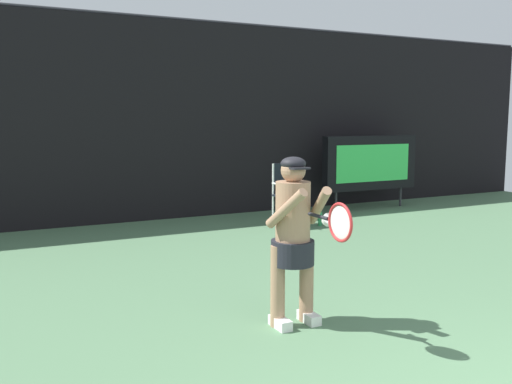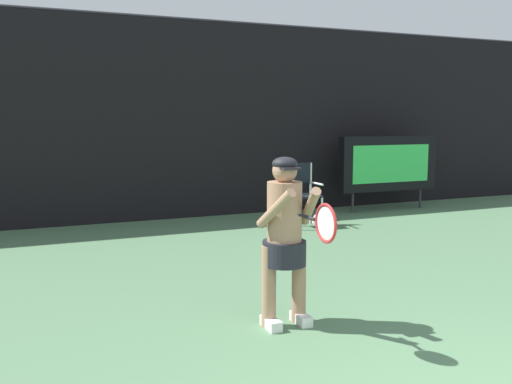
% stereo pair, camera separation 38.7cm
% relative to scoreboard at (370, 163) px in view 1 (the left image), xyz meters
% --- Properties ---
extents(backdrop_screen, '(18.00, 0.12, 3.66)m').
position_rel_scoreboard_xyz_m(backdrop_screen, '(-4.12, 0.79, 0.86)').
color(backdrop_screen, black).
rests_on(backdrop_screen, ground).
extents(scoreboard, '(2.20, 0.21, 1.50)m').
position_rel_scoreboard_xyz_m(scoreboard, '(0.00, 0.00, 0.00)').
color(scoreboard, black).
rests_on(scoreboard, ground).
extents(umpire_chair, '(0.52, 0.44, 1.08)m').
position_rel_scoreboard_xyz_m(umpire_chair, '(-2.40, -0.86, -0.33)').
color(umpire_chair, white).
rests_on(umpire_chair, ground).
extents(water_bottle, '(0.07, 0.07, 0.27)m').
position_rel_scoreboard_xyz_m(water_bottle, '(-1.92, -1.10, -0.82)').
color(water_bottle, '#2B8D4E').
rests_on(water_bottle, ground).
extents(tennis_player, '(0.53, 0.59, 1.52)m').
position_rel_scoreboard_xyz_m(tennis_player, '(-4.72, -4.94, -0.11)').
color(tennis_player, white).
rests_on(tennis_player, ground).
extents(tennis_racket, '(0.03, 0.60, 0.31)m').
position_rel_scoreboard_xyz_m(tennis_racket, '(-4.71, -5.62, 0.10)').
color(tennis_racket, black).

